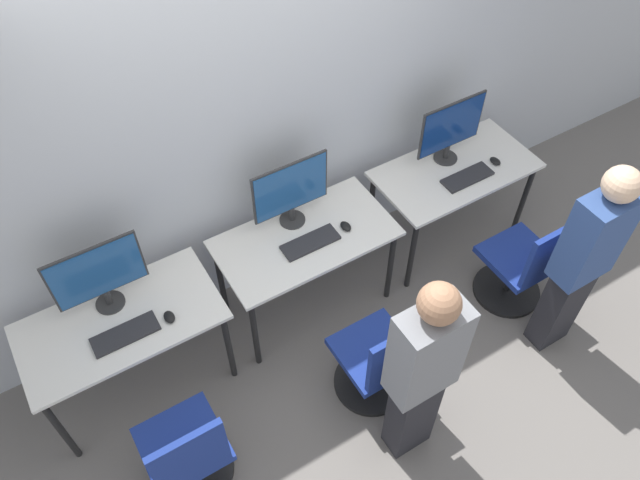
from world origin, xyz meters
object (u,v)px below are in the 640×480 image
at_px(keyboard_left, 125,334).
at_px(mouse_center, 346,226).
at_px(person_right, 584,259).
at_px(mouse_right, 495,161).
at_px(office_chair_center, 379,362).
at_px(monitor_right, 451,128).
at_px(monitor_center, 291,191).
at_px(keyboard_right, 467,177).
at_px(monitor_left, 98,275).
at_px(office_chair_right, 522,267).
at_px(mouse_left, 169,317).
at_px(office_chair_left, 188,456).
at_px(keyboard_center, 310,242).
at_px(person_center, 422,371).

xyz_separation_m(keyboard_left, mouse_center, (1.48, 0.04, 0.01)).
relative_size(keyboard_left, person_right, 0.24).
xyz_separation_m(mouse_center, mouse_right, (1.23, -0.03, 0.00)).
relative_size(mouse_center, office_chair_center, 0.10).
bearing_deg(mouse_center, monitor_right, 11.25).
bearing_deg(keyboard_left, monitor_right, 5.33).
distance_m(mouse_right, person_right, 1.03).
relative_size(monitor_center, office_chair_center, 0.60).
distance_m(mouse_center, keyboard_right, 0.97).
bearing_deg(monitor_center, keyboard_left, -167.43).
relative_size(monitor_left, keyboard_left, 1.38).
xyz_separation_m(monitor_center, office_chair_center, (0.03, -0.99, -0.64)).
distance_m(monitor_left, office_chair_center, 1.71).
distance_m(monitor_right, office_chair_right, 1.06).
distance_m(monitor_left, monitor_right, 2.45).
relative_size(keyboard_left, office_chair_center, 0.43).
height_order(office_chair_right, person_right, person_right).
bearing_deg(monitor_right, office_chair_right, -85.71).
bearing_deg(mouse_left, office_chair_left, -109.47).
xyz_separation_m(monitor_left, monitor_center, (1.22, 0.02, 0.00)).
xyz_separation_m(mouse_left, keyboard_center, (0.97, 0.07, -0.01)).
bearing_deg(monitor_right, mouse_right, -39.12).
height_order(office_chair_left, office_chair_center, same).
height_order(mouse_center, mouse_right, same).
distance_m(office_chair_left, mouse_right, 2.79).
xyz_separation_m(person_center, keyboard_right, (1.22, 1.07, -0.11)).
bearing_deg(monitor_right, person_right, -88.06).
xyz_separation_m(monitor_center, office_chair_right, (1.29, -0.89, -0.64)).
bearing_deg(office_chair_left, monitor_right, 20.03).
bearing_deg(keyboard_left, mouse_center, 1.42).
bearing_deg(keyboard_left, person_right, -21.64).
height_order(mouse_center, monitor_right, monitor_right).
xyz_separation_m(mouse_left, mouse_center, (1.23, 0.06, 0.00)).
distance_m(keyboard_left, office_chair_center, 1.49).
distance_m(monitor_right, mouse_right, 0.43).
relative_size(mouse_left, office_chair_center, 0.10).
distance_m(person_center, monitor_right, 1.80).
bearing_deg(person_center, office_chair_left, 160.12).
height_order(monitor_center, keyboard_right, monitor_center).
bearing_deg(office_chair_right, office_chair_left, -179.27).
xyz_separation_m(office_chair_center, person_center, (-0.03, -0.37, 0.49)).
relative_size(monitor_left, mouse_right, 5.75).
height_order(keyboard_center, person_center, person_center).
relative_size(mouse_left, keyboard_right, 0.24).
relative_size(keyboard_right, office_chair_right, 0.43).
distance_m(mouse_center, mouse_right, 1.23).
bearing_deg(monitor_center, office_chair_left, -142.19).
xyz_separation_m(keyboard_left, keyboard_right, (2.45, -0.01, 0.00)).
bearing_deg(keyboard_center, mouse_left, -176.08).
bearing_deg(office_chair_left, office_chair_right, 0.73).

